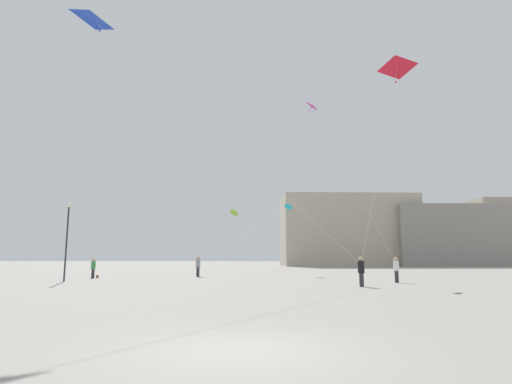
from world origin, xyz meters
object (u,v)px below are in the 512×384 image
(building_left_hall, at_px, (347,231))
(building_centre_hall, at_px, (439,237))
(kite_magenta_diamond, at_px, (313,107))
(lamppost_east, at_px, (67,229))
(person_in_green, at_px, (93,267))
(building_right_hall, at_px, (502,232))
(person_in_white, at_px, (396,269))
(person_in_black, at_px, (361,270))
(kite_cobalt_delta, at_px, (99,25))
(person_in_grey, at_px, (198,265))
(kite_crimson_delta, at_px, (397,71))
(handbag_beside_flyer, at_px, (97,277))
(kite_cyan_diamond, at_px, (287,207))
(kite_lime_diamond, at_px, (234,213))

(building_left_hall, distance_m, building_centre_hall, 18.06)
(kite_magenta_diamond, bearing_deg, building_centre_hall, 57.35)
(lamppost_east, bearing_deg, person_in_green, 89.29)
(person_in_green, bearing_deg, building_right_hall, 165.64)
(kite_magenta_diamond, bearing_deg, building_left_hall, 75.41)
(person_in_white, relative_size, person_in_black, 0.99)
(person_in_black, relative_size, building_centre_hall, 0.09)
(kite_cobalt_delta, bearing_deg, person_in_black, 21.96)
(person_in_grey, bearing_deg, person_in_black, 143.47)
(building_right_hall, height_order, lamppost_east, building_right_hall)
(kite_cobalt_delta, height_order, building_right_hall, kite_cobalt_delta)
(building_left_hall, height_order, lamppost_east, building_left_hall)
(person_in_black, height_order, kite_crimson_delta, kite_crimson_delta)
(building_centre_hall, height_order, handbag_beside_flyer, building_centre_hall)
(kite_crimson_delta, relative_size, building_centre_hall, 0.56)
(kite_cyan_diamond, bearing_deg, building_left_hall, 70.51)
(building_centre_hall, distance_m, building_right_hall, 20.66)
(kite_cyan_diamond, xyz_separation_m, building_right_hall, (49.96, 50.34, 0.19))
(kite_lime_diamond, distance_m, building_left_hall, 51.14)
(building_left_hall, relative_size, handbag_beside_flyer, 80.64)
(kite_cyan_diamond, bearing_deg, building_right_hall, 45.22)
(handbag_beside_flyer, bearing_deg, kite_lime_diamond, -4.63)
(person_in_grey, height_order, building_left_hall, building_left_hall)
(person_in_white, height_order, building_right_hall, building_right_hall)
(person_in_grey, xyz_separation_m, kite_cyan_diamond, (8.31, 4.79, 5.77))
(kite_cobalt_delta, relative_size, lamppost_east, 2.70)
(kite_magenta_diamond, xyz_separation_m, building_centre_hall, (29.94, 46.72, -9.52))
(kite_crimson_delta, bearing_deg, kite_cyan_diamond, 103.06)
(kite_lime_diamond, bearing_deg, kite_crimson_delta, -52.53)
(person_in_green, distance_m, kite_cobalt_delta, 20.84)
(kite_crimson_delta, bearing_deg, kite_magenta_diamond, 101.02)
(kite_cyan_diamond, bearing_deg, kite_lime_diamond, -121.48)
(kite_magenta_diamond, distance_m, handbag_beside_flyer, 23.74)
(kite_lime_diamond, distance_m, building_centre_hall, 60.83)
(kite_magenta_diamond, bearing_deg, kite_crimson_delta, -78.98)
(kite_magenta_diamond, relative_size, building_left_hall, 0.56)
(kite_magenta_diamond, relative_size, kite_cobalt_delta, 0.93)
(building_left_hall, bearing_deg, lamppost_east, -120.76)
(person_in_green, relative_size, kite_magenta_diamond, 0.11)
(person_in_white, relative_size, building_left_hall, 0.07)
(person_in_white, height_order, kite_lime_diamond, kite_lime_diamond)
(person_in_green, bearing_deg, building_centre_hall, 169.15)
(kite_cyan_diamond, xyz_separation_m, handbag_beside_flyer, (-16.38, -7.13, -6.65))
(kite_lime_diamond, bearing_deg, building_right_hall, 46.77)
(kite_magenta_diamond, relative_size, building_right_hall, 1.02)
(person_in_green, height_order, building_centre_hall, building_centre_hall)
(kite_cobalt_delta, distance_m, building_centre_hall, 76.68)
(person_in_green, bearing_deg, handbag_beside_flyer, 140.78)
(person_in_green, distance_m, kite_lime_diamond, 12.62)
(kite_cyan_diamond, bearing_deg, kite_cobalt_delta, -115.65)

